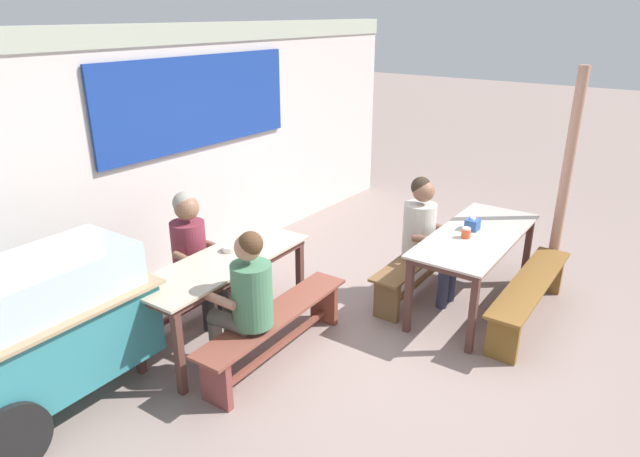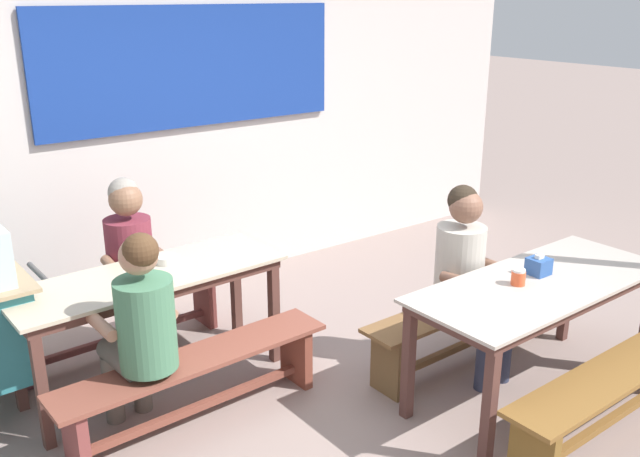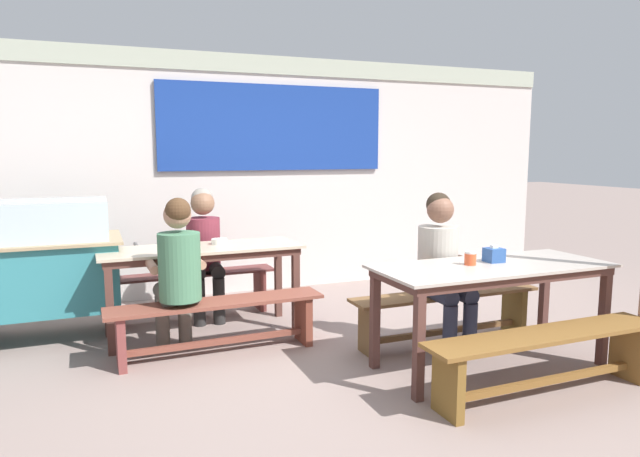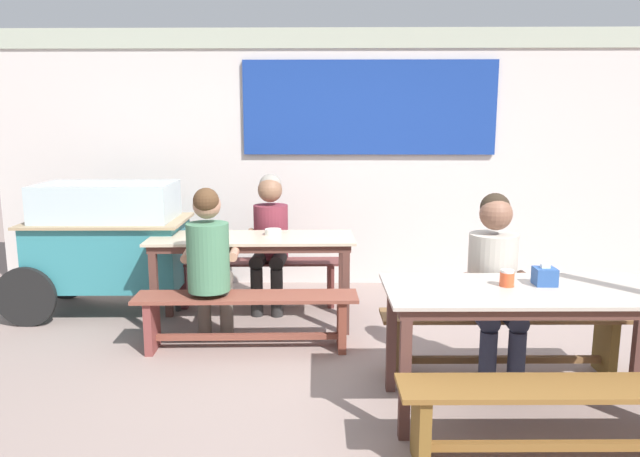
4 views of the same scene
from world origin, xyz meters
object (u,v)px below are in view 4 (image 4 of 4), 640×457
(bench_near_back, at_px, (503,333))
(condiment_jar, at_px, (507,278))
(dining_table_near, at_px, (536,301))
(tissue_box, at_px, (545,276))
(bench_near_front, at_px, (570,410))
(person_left_back_turned, at_px, (209,258))
(bench_far_back, at_px, (258,276))
(bench_far_front, at_px, (247,312))
(person_right_near_table, at_px, (494,276))
(dining_table_far, at_px, (252,247))
(food_cart, at_px, (108,238))
(soup_bowl, at_px, (273,232))
(person_center_facing, at_px, (270,232))

(bench_near_back, height_order, condiment_jar, condiment_jar)
(dining_table_near, xyz_separation_m, condiment_jar, (-0.16, 0.05, 0.13))
(bench_near_back, distance_m, tissue_box, 0.72)
(bench_near_back, bearing_deg, bench_near_front, -88.67)
(person_left_back_turned, bearing_deg, bench_far_back, 77.29)
(bench_far_front, bearing_deg, dining_table_near, -27.82)
(bench_far_back, relative_size, person_right_near_table, 1.28)
(dining_table_near, xyz_separation_m, person_left_back_turned, (-2.11, 1.02, 0.01))
(dining_table_far, distance_m, bench_far_front, 0.68)
(bench_far_front, bearing_deg, bench_far_back, 92.33)
(dining_table_near, distance_m, person_left_back_turned, 2.35)
(bench_near_back, height_order, food_cart, food_cart)
(condiment_jar, bearing_deg, dining_table_near, -17.21)
(bench_far_front, bearing_deg, food_cart, 146.72)
(person_right_near_table, relative_size, person_left_back_turned, 1.01)
(bench_near_front, bearing_deg, bench_near_back, 91.33)
(bench_far_front, bearing_deg, soup_bowl, 77.08)
(dining_table_far, xyz_separation_m, condiment_jar, (1.70, -1.47, 0.13))
(person_right_near_table, relative_size, soup_bowl, 9.05)
(person_left_back_turned, bearing_deg, person_right_near_table, -14.93)
(tissue_box, height_order, condiment_jar, tissue_box)
(person_center_facing, bearing_deg, tissue_box, -46.69)
(person_right_near_table, xyz_separation_m, condiment_jar, (-0.05, -0.44, 0.10))
(bench_near_back, relative_size, person_center_facing, 1.35)
(dining_table_far, xyz_separation_m, person_left_back_turned, (-0.26, -0.50, 0.02))
(bench_far_front, xyz_separation_m, condiment_jar, (1.67, -0.92, 0.52))
(bench_near_front, relative_size, person_right_near_table, 1.39)
(bench_near_back, bearing_deg, dining_table_far, 152.31)
(bench_far_front, xyz_separation_m, bench_near_back, (1.82, -0.41, -0.00))
(bench_near_back, bearing_deg, soup_bowl, 147.85)
(dining_table_far, distance_m, dining_table_near, 2.40)
(dining_table_far, distance_m, person_left_back_turned, 0.56)
(food_cart, bearing_deg, person_right_near_table, -24.05)
(person_right_near_table, distance_m, tissue_box, 0.46)
(bench_near_back, relative_size, person_right_near_table, 1.33)
(bench_far_back, height_order, bench_near_front, same)
(dining_table_near, bearing_deg, condiment_jar, 162.79)
(person_left_back_turned, xyz_separation_m, soup_bowl, (0.43, 0.58, 0.09))
(bench_far_back, height_order, bench_near_back, same)
(person_right_near_table, relative_size, condiment_jar, 12.73)
(bench_near_front, height_order, person_right_near_table, person_right_near_table)
(dining_table_near, relative_size, bench_near_back, 1.05)
(bench_near_back, xyz_separation_m, person_right_near_table, (-0.10, -0.07, 0.42))
(person_right_near_table, distance_m, person_left_back_turned, 2.08)
(tissue_box, bearing_deg, food_cart, 151.39)
(bench_far_back, xyz_separation_m, person_left_back_turned, (-0.24, -1.05, 0.42))
(food_cart, height_order, person_center_facing, person_center_facing)
(dining_table_near, relative_size, tissue_box, 13.87)
(tissue_box, bearing_deg, person_center_facing, 133.31)
(person_left_back_turned, height_order, tissue_box, person_left_back_turned)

